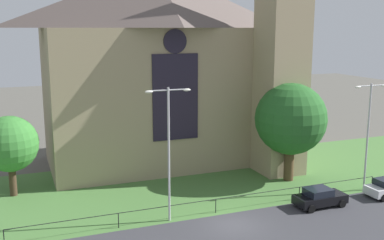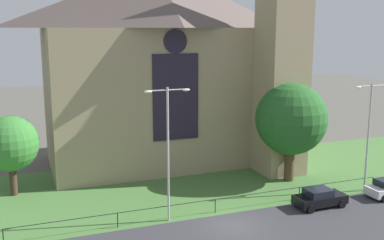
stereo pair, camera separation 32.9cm
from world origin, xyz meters
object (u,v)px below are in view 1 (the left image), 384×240
Objects in this scene: parked_car_black at (320,197)px; tree_left_far at (10,144)px; tree_right_near at (291,119)px; streetlamp_near at (169,140)px; streetlamp_far at (368,125)px; church_building at (165,65)px.

tree_left_far is at bearing 152.40° from parked_car_black.
tree_left_far is at bearing 168.30° from tree_right_near.
tree_right_near is 8.32m from parked_car_black.
streetlamp_far is at bearing 0.00° from streetlamp_near.
church_building reaches higher than streetlamp_near.
streetlamp_far is (28.65, -9.77, 1.40)m from tree_left_far.
tree_left_far is 14.59m from streetlamp_near.
streetlamp_near reaches higher than tree_right_near.
parked_car_black is at bearing -7.97° from streetlamp_near.
church_building is 2.85× the size of tree_right_near.
church_building reaches higher than parked_car_black.
tree_right_near is 14.17m from streetlamp_near.
streetlamp_near is at bearing 171.18° from parked_car_black.
tree_left_far is at bearing 137.59° from streetlamp_near.
parked_car_black is at bearing -164.08° from streetlamp_far.
streetlamp_far reaches higher than parked_car_black.
streetlamp_far reaches higher than tree_right_near.
church_building is 17.08m from tree_left_far.
tree_right_near is at bearing 133.95° from streetlamp_far.
streetlamp_far is (4.62, -4.80, 0.09)m from tree_right_near.
streetlamp_near is at bearing -107.12° from church_building.
streetlamp_near is 2.35× the size of parked_car_black.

